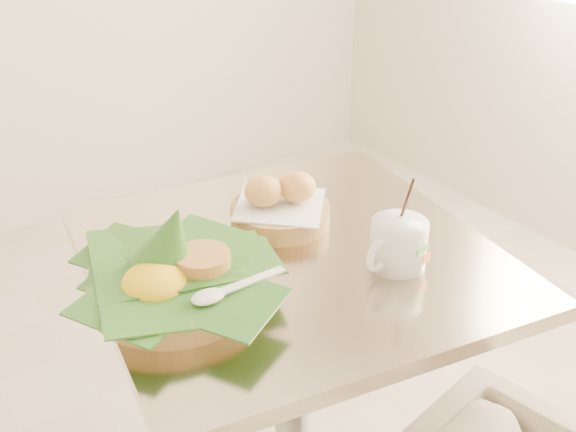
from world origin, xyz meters
TOP-DOWN VIEW (x-y plane):
  - cafe_table at (0.20, 0.01)m, footprint 0.80×0.80m
  - rice_basket at (-0.04, -0.00)m, footprint 0.34×0.34m
  - bread_basket at (0.24, 0.11)m, footprint 0.23×0.23m
  - coffee_mug at (0.32, -0.13)m, footprint 0.14×0.10m

SIDE VIEW (x-z plane):
  - cafe_table at x=0.20m, z-range 0.15..0.90m
  - bread_basket at x=0.24m, z-range 0.74..0.83m
  - coffee_mug at x=0.32m, z-range 0.71..0.88m
  - rice_basket at x=-0.04m, z-range 0.71..0.88m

